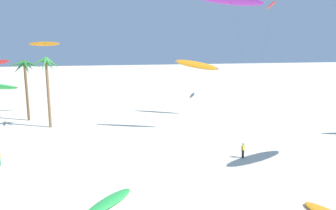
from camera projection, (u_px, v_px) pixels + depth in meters
palm_tree_1 at (25, 72)px, 50.87m from camera, size 4.68×4.30×9.20m
palm_tree_2 at (46, 70)px, 46.76m from camera, size 3.86×3.70×9.89m
flying_kite_0 at (197, 65)px, 54.61m from camera, size 7.06×7.77×9.30m
flying_kite_2 at (230, 0)px, 41.89m from camera, size 8.20×11.76×18.10m
flying_kite_5 at (44, 44)px, 54.30m from camera, size 6.36×8.17×11.87m
flying_kite_8 at (271, 5)px, 67.14m from camera, size 5.28×7.41×19.57m
grounded_kite_1 at (109, 201)px, 26.02m from camera, size 4.26×4.76×0.39m
person_far_watcher at (243, 150)px, 35.85m from camera, size 0.47×0.31×1.62m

